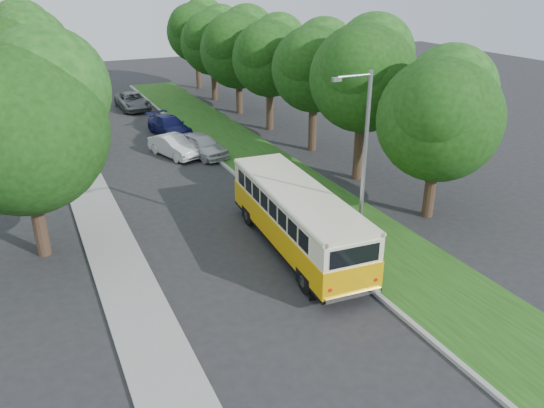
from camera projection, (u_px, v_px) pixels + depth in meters
name	position (u px, v px, depth m)	size (l,w,h in m)	color
ground	(240.00, 259.00, 22.66)	(120.00, 120.00, 0.00)	#242426
curb	(267.00, 201.00, 28.19)	(0.20, 70.00, 0.15)	gray
grass_verge	(306.00, 194.00, 29.12)	(4.50, 70.00, 0.13)	#1E4312
sidewalk	(105.00, 232.00, 24.89)	(2.20, 70.00, 0.12)	gray
treeline	(181.00, 57.00, 36.44)	(24.27, 41.91, 9.46)	#332319
lamppost_near	(362.00, 166.00, 20.51)	(1.71, 0.16, 8.00)	gray
lamppost_far	(68.00, 100.00, 32.42)	(1.71, 0.16, 7.50)	gray
warning_sign	(86.00, 155.00, 30.13)	(0.56, 0.10, 2.50)	gray
vintage_bus	(297.00, 220.00, 22.80)	(2.54, 9.86, 2.93)	#F1AF07
car_silver	(202.00, 145.00, 35.12)	(1.79, 4.45, 1.52)	silver
car_white	(174.00, 146.00, 35.11)	(1.48, 4.25, 1.40)	silver
car_blue	(169.00, 126.00, 39.77)	(1.98, 4.88, 1.42)	navy
car_grey	(133.00, 101.00, 47.42)	(2.41, 5.24, 1.46)	#5B5E63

